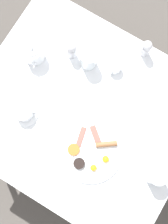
{
  "coord_description": "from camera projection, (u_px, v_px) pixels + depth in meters",
  "views": [
    {
      "loc": [
        0.23,
        0.14,
        2.29
      ],
      "look_at": [
        0.0,
        0.0,
        0.78
      ],
      "focal_mm": 50.0,
      "sensor_mm": 36.0,
      "label": 1
    }
  ],
  "objects": [
    {
      "name": "teacup_with_saucer_right",
      "position": [
        24.0,
        113.0,
        1.53
      ],
      "size": [
        0.13,
        0.13,
        0.06
      ],
      "color": "white",
      "rests_on": "table"
    },
    {
      "name": "water_glass_short",
      "position": [
        88.0,
        59.0,
        1.54
      ],
      "size": [
        0.08,
        0.08,
        0.12
      ],
      "color": "white",
      "rests_on": "table"
    },
    {
      "name": "table",
      "position": [
        84.0,
        115.0,
        1.63
      ],
      "size": [
        0.97,
        1.11,
        0.76
      ],
      "color": "silver",
      "rests_on": "ground_plane"
    },
    {
      "name": "breakfast_plate",
      "position": [
        91.0,
        151.0,
        1.51
      ],
      "size": [
        0.32,
        0.32,
        0.04
      ],
      "color": "white",
      "rests_on": "table"
    },
    {
      "name": "teapot_near",
      "position": [
        33.0,
        53.0,
        1.56
      ],
      "size": [
        0.16,
        0.12,
        0.12
      ],
      "rotation": [
        0.0,
        0.0,
        0.62
      ],
      "color": "white",
      "rests_on": "table"
    },
    {
      "name": "knife_by_plate",
      "position": [
        71.0,
        27.0,
        1.63
      ],
      "size": [
        0.17,
        0.13,
        0.0
      ],
      "rotation": [
        0.0,
        0.0,
        5.34
      ],
      "color": "silver",
      "rests_on": "table"
    },
    {
      "name": "creamer_jug",
      "position": [
        115.0,
        67.0,
        1.57
      ],
      "size": [
        0.09,
        0.07,
        0.05
      ],
      "color": "white",
      "rests_on": "table"
    },
    {
      "name": "ground_plane",
      "position": [
        84.0,
        131.0,
        2.31
      ],
      "size": [
        8.0,
        8.0,
        0.0
      ],
      "primitive_type": "plane",
      "color": "#4C4742"
    },
    {
      "name": "fork_by_plate",
      "position": [
        69.0,
        85.0,
        1.58
      ],
      "size": [
        0.07,
        0.17,
        0.0
      ],
      "rotation": [
        0.0,
        0.0,
        3.47
      ],
      "color": "silver",
      "rests_on": "table"
    },
    {
      "name": "pepper_grinder",
      "position": [
        146.0,
        48.0,
        1.55
      ],
      "size": [
        0.05,
        0.05,
        0.12
      ],
      "color": "#BCBCC1",
      "rests_on": "table"
    },
    {
      "name": "water_glass_tall",
      "position": [
        156.0,
        176.0,
        1.44
      ],
      "size": [
        0.08,
        0.08,
        0.13
      ],
      "color": "white",
      "rests_on": "table"
    },
    {
      "name": "salt_grinder",
      "position": [
        72.0,
        50.0,
        1.55
      ],
      "size": [
        0.05,
        0.05,
        0.12
      ],
      "color": "#BCBCC1",
      "rests_on": "table"
    }
  ]
}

